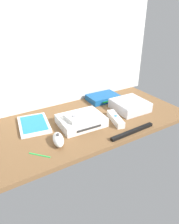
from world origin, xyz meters
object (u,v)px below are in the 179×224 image
game_console (81,121)px  network_router (103,98)px  remote_wand (115,119)px  remote_classic_pad (81,116)px  mini_computer (130,105)px  game_case (34,124)px  sensor_bar (132,131)px  remote_nunchuk (58,139)px  stylus_pen (40,155)px

game_console → network_router: bearing=38.9°
game_console → remote_wand: bearing=-18.6°
game_console → remote_classic_pad: (-0.55, -0.84, 3.21)cm
mini_computer → game_case: 51.71cm
mini_computer → network_router: (-5.41, 18.16, -0.94)cm
mini_computer → sensor_bar: (-14.42, -18.72, -1.94)cm
network_router → remote_nunchuk: bearing=-145.4°
mini_computer → remote_nunchuk: 47.20cm
mini_computer → remote_classic_pad: (-31.22, -1.19, 2.77)cm
sensor_bar → network_router: bearing=74.3°
remote_wand → network_router: bearing=84.1°
mini_computer → remote_wand: mini_computer is taller
remote_wand → remote_nunchuk: size_ratio=1.41×
game_console → network_router: (25.27, 18.50, -0.50)cm
remote_wand → stylus_pen: bearing=-157.0°
game_console → mini_computer: size_ratio=1.24×
network_router → remote_wand: size_ratio=1.20×
game_case → remote_wand: 39.61cm
mini_computer → game_case: (-50.66, 10.22, -1.88)cm
game_console → remote_classic_pad: bearing=-120.4°
remote_nunchuk → network_router: bearing=48.4°
remote_wand → remote_classic_pad: 17.73cm
game_case → stylus_pen: 23.18cm
network_router → mini_computer: bearing=-72.4°
remote_wand → remote_nunchuk: bearing=-160.7°
network_router → remote_nunchuk: 49.12cm
sensor_bar → game_console: bearing=129.5°
game_console → stylus_pen: bearing=-151.5°
game_console → game_case: (-19.98, 10.57, -1.44)cm
network_router → stylus_pen: (-50.25, -30.56, -1.35)cm
remote_wand → sensor_bar: bearing=-73.5°
network_router → remote_classic_pad: remote_classic_pad is taller
remote_nunchuk → mini_computer: bearing=25.8°
game_case → remote_classic_pad: (19.43, -11.41, 4.65)cm
remote_classic_pad → stylus_pen: (-24.43, -11.22, -5.06)cm
game_console → remote_nunchuk: (-15.65, -8.67, -0.16)cm
game_console → remote_classic_pad: 3.36cm
remote_classic_pad → sensor_bar: size_ratio=0.63×
game_case → mini_computer: bearing=-2.1°
sensor_bar → game_case: bearing=139.4°
remote_nunchuk → remote_classic_pad: 17.34cm
mini_computer → sensor_bar: bearing=-127.6°
remote_wand → stylus_pen: size_ratio=1.69×
game_case → sensor_bar: game_case is taller
game_console → game_case: game_console is taller
mini_computer → game_case: mini_computer is taller
game_case → remote_nunchuk: bearing=-68.1°
network_router → remote_nunchuk: (-40.92, -27.17, 0.34)cm
remote_classic_pad → sensor_bar: 24.74cm
mini_computer → game_case: size_ratio=0.83×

